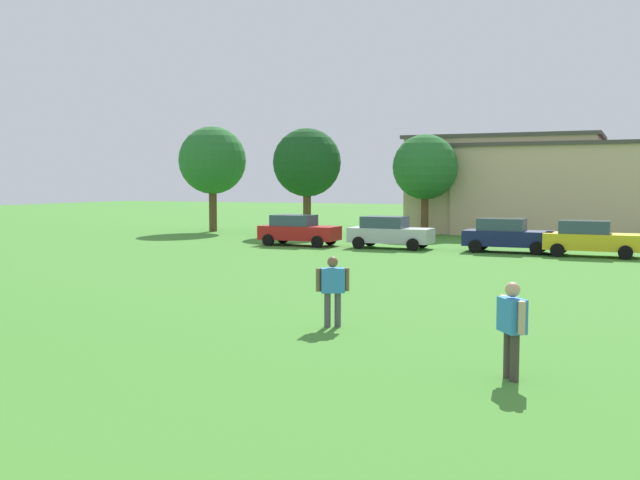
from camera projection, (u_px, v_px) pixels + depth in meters
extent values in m
plane|color=#42842D|center=(435.00, 258.00, 33.71)|extent=(160.00, 160.00, 0.00)
cylinder|color=#3F3833|center=(515.00, 358.00, 12.86)|extent=(0.16, 0.16, 0.85)
cylinder|color=#3F3833|center=(508.00, 354.00, 13.11)|extent=(0.16, 0.16, 0.85)
cube|color=#337FCC|center=(512.00, 315.00, 12.93)|extent=(0.59, 0.64, 0.60)
cylinder|color=tan|center=(522.00, 318.00, 12.58)|extent=(0.12, 0.12, 0.56)
cylinder|color=tan|center=(503.00, 311.00, 13.27)|extent=(0.12, 0.12, 0.56)
sphere|color=tan|center=(513.00, 290.00, 12.89)|extent=(0.26, 0.26, 0.26)
cylinder|color=#4C4C51|center=(338.00, 310.00, 17.75)|extent=(0.16, 0.16, 0.83)
cylinder|color=#4C4C51|center=(327.00, 310.00, 17.73)|extent=(0.16, 0.16, 0.83)
cube|color=#337FCC|center=(333.00, 280.00, 17.69)|extent=(0.63, 0.54, 0.59)
cylinder|color=brown|center=(347.00, 279.00, 17.72)|extent=(0.12, 0.12, 0.55)
cylinder|color=brown|center=(318.00, 280.00, 17.65)|extent=(0.12, 0.12, 0.55)
sphere|color=brown|center=(333.00, 262.00, 17.65)|extent=(0.26, 0.26, 0.26)
cube|color=red|center=(300.00, 233.00, 40.54)|extent=(4.30, 1.80, 0.76)
cube|color=#334756|center=(294.00, 220.00, 40.63)|extent=(2.24, 1.58, 0.60)
cylinder|color=black|center=(330.00, 239.00, 40.82)|extent=(0.64, 0.22, 0.64)
cylinder|color=black|center=(317.00, 242.00, 39.17)|extent=(0.64, 0.22, 0.64)
cylinder|color=black|center=(283.00, 238.00, 41.98)|extent=(0.64, 0.22, 0.64)
cylinder|color=black|center=(268.00, 240.00, 40.33)|extent=(0.64, 0.22, 0.64)
cube|color=silver|center=(391.00, 235.00, 38.75)|extent=(4.30, 1.80, 0.76)
cube|color=#334756|center=(385.00, 222.00, 38.84)|extent=(2.24, 1.58, 0.60)
cylinder|color=black|center=(423.00, 242.00, 39.03)|extent=(0.64, 0.22, 0.64)
cylinder|color=black|center=(413.00, 245.00, 37.38)|extent=(0.64, 0.22, 0.64)
cylinder|color=black|center=(370.00, 240.00, 40.19)|extent=(0.64, 0.22, 0.64)
cylinder|color=black|center=(359.00, 243.00, 38.54)|extent=(0.64, 0.22, 0.64)
cube|color=#141E4C|center=(509.00, 238.00, 36.58)|extent=(4.30, 1.80, 0.76)
cube|color=#334756|center=(502.00, 224.00, 36.66)|extent=(2.24, 1.58, 0.60)
cylinder|color=black|center=(541.00, 246.00, 36.85)|extent=(0.64, 0.22, 0.64)
cylinder|color=black|center=(537.00, 248.00, 35.21)|extent=(0.64, 0.22, 0.64)
cylinder|color=black|center=(482.00, 244.00, 38.01)|extent=(0.64, 0.22, 0.64)
cylinder|color=black|center=(475.00, 246.00, 36.37)|extent=(0.64, 0.22, 0.64)
cube|color=yellow|center=(592.00, 242.00, 34.52)|extent=(4.30, 1.80, 0.76)
cube|color=#334756|center=(585.00, 227.00, 34.60)|extent=(2.24, 1.58, 0.60)
cylinder|color=black|center=(626.00, 249.00, 34.79)|extent=(0.64, 0.22, 0.64)
cylinder|color=black|center=(626.00, 253.00, 33.15)|extent=(0.64, 0.22, 0.64)
cylinder|color=black|center=(561.00, 247.00, 35.95)|extent=(0.64, 0.22, 0.64)
cylinder|color=black|center=(557.00, 250.00, 34.31)|extent=(0.64, 0.22, 0.64)
cylinder|color=brown|center=(213.00, 210.00, 52.16)|extent=(0.55, 0.55, 2.99)
sphere|color=#286B2D|center=(212.00, 160.00, 51.89)|extent=(4.72, 4.72, 4.72)
cylinder|color=brown|center=(307.00, 213.00, 49.01)|extent=(0.53, 0.53, 2.85)
sphere|color=#194C1E|center=(307.00, 162.00, 48.75)|extent=(4.50, 4.50, 4.50)
cylinder|color=brown|center=(425.00, 215.00, 48.04)|extent=(0.49, 0.49, 2.67)
sphere|color=#286B2D|center=(425.00, 167.00, 47.80)|extent=(4.21, 4.21, 4.21)
cube|color=beige|center=(505.00, 186.00, 51.14)|extent=(12.20, 7.78, 6.37)
cube|color=#4C4742|center=(506.00, 138.00, 50.88)|extent=(12.69, 8.09, 0.24)
cube|color=beige|center=(564.00, 191.00, 49.62)|extent=(13.53, 8.22, 5.77)
cube|color=#4C4742|center=(565.00, 146.00, 49.38)|extent=(14.07, 8.55, 0.24)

